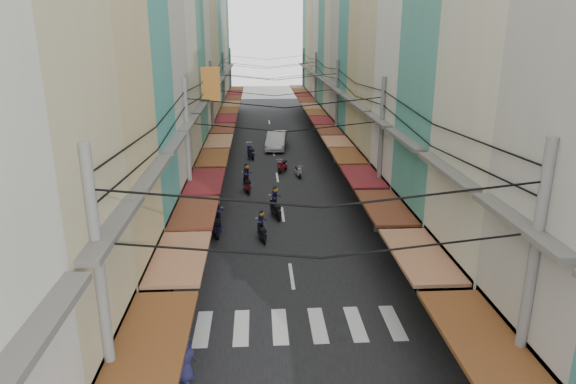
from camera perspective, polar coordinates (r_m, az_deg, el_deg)
name	(u,v)px	position (r m, az deg, el deg)	size (l,w,h in m)	color
ground	(289,257)	(24.71, 0.09, -7.27)	(160.00, 160.00, 0.00)	slate
road	(274,158)	(43.66, -1.51, 3.78)	(10.00, 80.00, 0.02)	black
sidewalk_left	(197,159)	(43.94, -10.03, 3.63)	(3.00, 80.00, 0.06)	slate
sidewalk_right	(350,157)	(44.34, 6.93, 3.89)	(3.00, 80.00, 0.06)	slate
crosswalk	(299,325)	(19.42, 1.21, -14.61)	(7.55, 2.40, 0.01)	silver
building_row_left	(165,39)	(39.51, -13.49, 16.20)	(7.80, 67.67, 23.70)	beige
building_row_right	(382,44)	(39.95, 10.44, 15.86)	(7.80, 68.98, 22.59)	teal
utility_poles	(276,86)	(37.63, -1.33, 11.74)	(10.20, 66.13, 8.20)	slate
white_car	(276,149)	(47.13, -1.29, 4.79)	(5.61, 2.20, 1.98)	silver
bicycle	(399,239)	(27.40, 12.24, -5.12)	(0.58, 1.54, 1.06)	black
moving_scooters	(255,193)	(32.44, -3.66, -0.12)	(5.57, 19.67, 1.99)	black
parked_scooters	(400,286)	(21.62, 12.36, -10.13)	(13.01, 14.30, 0.96)	black
pedestrians	(206,222)	(26.66, -9.10, -3.27)	(13.50, 25.88, 2.14)	black
market_umbrella	(520,297)	(18.93, 24.41, -10.58)	(2.09, 2.09, 2.20)	#B2B2B7
traffic_sign	(402,207)	(25.26, 12.54, -1.62)	(0.10, 0.67, 3.08)	slate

